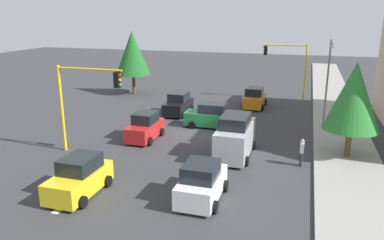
{
  "coord_description": "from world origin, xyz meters",
  "views": [
    {
      "loc": [
        26.36,
        7.64,
        8.94
      ],
      "look_at": [
        0.48,
        -0.28,
        1.2
      ],
      "focal_mm": 35.26,
      "sensor_mm": 36.0,
      "label": 1
    }
  ],
  "objects": [
    {
      "name": "car_black",
      "position": [
        -5.09,
        -3.28,
        0.9
      ],
      "size": [
        3.88,
        2.06,
        1.98
      ],
      "color": "black",
      "rests_on": "ground"
    },
    {
      "name": "car_yellow",
      "position": [
        11.26,
        -2.95,
        0.9
      ],
      "size": [
        3.89,
        2.08,
        1.98
      ],
      "color": "yellow",
      "rests_on": "ground"
    },
    {
      "name": "traffic_signal_far_left",
      "position": [
        -14.0,
        5.72,
        4.13
      ],
      "size": [
        0.36,
        4.59,
        5.85
      ],
      "color": "yellow",
      "rests_on": "ground"
    },
    {
      "name": "traffic_signal_near_right",
      "position": [
        6.0,
        -5.7,
        4.05
      ],
      "size": [
        0.36,
        4.59,
        5.72
      ],
      "color": "yellow",
      "rests_on": "ground"
    },
    {
      "name": "tree_roadside_near",
      "position": [
        2.0,
        10.5,
        4.0
      ],
      "size": [
        3.38,
        3.38,
        6.13
      ],
      "color": "brown",
      "rests_on": "ground"
    },
    {
      "name": "sidewalk_kerb",
      "position": [
        -5.0,
        10.5,
        0.07
      ],
      "size": [
        80.0,
        4.0,
        0.15
      ],
      "primitive_type": "cube",
      "color": "gray",
      "rests_on": "ground"
    },
    {
      "name": "ground_plane",
      "position": [
        0.0,
        0.0,
        0.0
      ],
      "size": [
        120.0,
        120.0,
        0.0
      ],
      "primitive_type": "plane",
      "color": "#353538"
    },
    {
      "name": "delivery_van_silver",
      "position": [
        3.67,
        3.59,
        1.28
      ],
      "size": [
        4.8,
        2.22,
        2.77
      ],
      "color": "#B2B5BA",
      "rests_on": "ground"
    },
    {
      "name": "tree_opposite_side",
      "position": [
        -12.0,
        -11.0,
        4.6
      ],
      "size": [
        3.85,
        3.85,
        7.02
      ],
      "color": "brown",
      "rests_on": "ground"
    },
    {
      "name": "street_lamp_curbside",
      "position": [
        -3.61,
        9.2,
        4.35
      ],
      "size": [
        2.15,
        0.28,
        7.0
      ],
      "color": "slate",
      "rests_on": "ground"
    },
    {
      "name": "pedestrian_crossing",
      "position": [
        4.18,
        7.74,
        0.91
      ],
      "size": [
        0.4,
        0.24,
        1.7
      ],
      "color": "#262638",
      "rests_on": "ground"
    },
    {
      "name": "car_green",
      "position": [
        -2.0,
        0.52,
        0.9
      ],
      "size": [
        1.98,
        3.99,
        1.98
      ],
      "color": "#1E7238",
      "rests_on": "ground"
    },
    {
      "name": "car_white",
      "position": [
        10.03,
        3.13,
        0.9
      ],
      "size": [
        3.72,
        2.11,
        1.98
      ],
      "color": "white",
      "rests_on": "ground"
    },
    {
      "name": "car_red",
      "position": [
        2.32,
        -3.3,
        0.89
      ],
      "size": [
        3.65,
        1.95,
        1.98
      ],
      "color": "red",
      "rests_on": "ground"
    },
    {
      "name": "car_orange",
      "position": [
        -9.76,
        2.96,
        0.9
      ],
      "size": [
        4.04,
        2.12,
        1.98
      ],
      "color": "orange",
      "rests_on": "ground"
    },
    {
      "name": "lane_arrow_near",
      "position": [
        11.51,
        -3.0,
        0.01
      ],
      "size": [
        2.4,
        1.1,
        1.1
      ],
      "color": "silver",
      "rests_on": "ground"
    }
  ]
}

